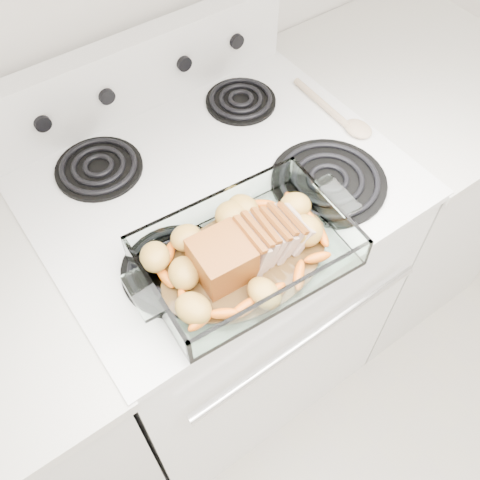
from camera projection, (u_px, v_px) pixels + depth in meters
electric_range at (219, 284)px, 1.52m from camera, size 0.78×0.70×1.12m
counter_right at (386, 186)px, 1.76m from camera, size 0.58×0.68×0.93m
baking_dish at (246, 256)px, 1.00m from camera, size 0.38×0.25×0.07m
pork_roast at (240, 251)px, 0.97m from camera, size 0.22×0.10×0.08m
roast_vegetables at (232, 240)px, 1.01m from camera, size 0.38×0.21×0.05m
wooden_spoon at (342, 117)px, 1.25m from camera, size 0.05×0.25×0.02m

